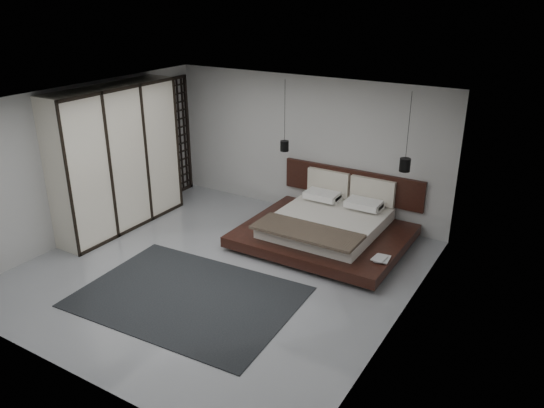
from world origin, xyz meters
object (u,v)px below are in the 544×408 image
Objects in this scene: pendant_right at (405,165)px; rug at (188,297)px; wardrobe at (117,159)px; lattice_screen at (176,137)px; bed at (327,226)px; pendant_left at (284,146)px.

rug is at bearing -123.03° from pendant_right.
wardrobe is (-4.94, -1.89, -0.19)m from pendant_right.
lattice_screen is 4.16m from bed.
bed is (4.00, -0.55, -1.01)m from lattice_screen.
lattice_screen is at bearing 179.11° from pendant_right.
pendant_left is (-1.19, 0.47, 1.25)m from bed.
bed is at bearing 71.30° from rug.
pendant_right is (5.19, -0.08, 0.25)m from lattice_screen.
wardrobe is at bearing -159.09° from pendant_right.
bed is 2.12× the size of pendant_right.
rug is (-0.96, -2.84, -0.29)m from bed.
wardrobe is (-3.75, -1.42, 1.07)m from bed.
pendant_right is (1.19, 0.47, 1.26)m from bed.
lattice_screen reaches higher than rug.
pendant_right reaches higher than bed.
rug is (2.79, -1.41, -1.36)m from wardrobe.
lattice_screen is at bearing 178.36° from pendant_left.
pendant_left is 3.65m from rug.
bed is 1.79m from pendant_right.
bed is 2.11× the size of pendant_left.
pendant_left is 0.49× the size of wardrobe.
pendant_left is at bearing -180.00° from pendant_right.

